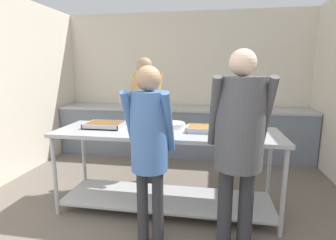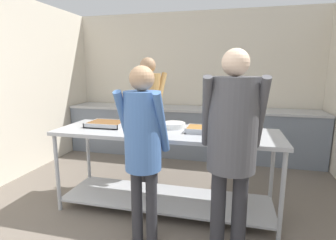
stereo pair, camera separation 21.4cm
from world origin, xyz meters
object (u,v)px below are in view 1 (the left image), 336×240
at_px(guest_serving_right, 149,139).
at_px(water_bottle, 121,100).
at_px(serving_tray_vegetables, 105,125).
at_px(sauce_pan, 144,123).
at_px(plate_stack, 173,125).
at_px(cook_behind_counter, 145,107).
at_px(broccoli_bowl, 243,126).
at_px(serving_tray_roast, 208,129).
at_px(guest_serving_left, 239,135).

relative_size(guest_serving_right, water_bottle, 6.43).
bearing_deg(serving_tray_vegetables, sauce_pan, 15.53).
bearing_deg(plate_stack, guest_serving_right, -95.74).
bearing_deg(serving_tray_vegetables, guest_serving_right, -45.60).
height_order(serving_tray_vegetables, cook_behind_counter, cook_behind_counter).
distance_m(serving_tray_vegetables, guest_serving_right, 1.01).
distance_m(serving_tray_vegetables, cook_behind_counter, 0.69).
bearing_deg(broccoli_bowl, serving_tray_roast, -160.27).
distance_m(serving_tray_vegetables, guest_serving_left, 1.62).
bearing_deg(guest_serving_left, cook_behind_counter, 130.78).
distance_m(plate_stack, water_bottle, 2.27).
bearing_deg(serving_tray_vegetables, plate_stack, 7.64).
bearing_deg(guest_serving_left, broccoli_bowl, 81.67).
distance_m(serving_tray_roast, water_bottle, 2.61).
height_order(serving_tray_vegetables, guest_serving_right, guest_serving_right).
bearing_deg(plate_stack, serving_tray_roast, -16.64).
relative_size(sauce_pan, cook_behind_counter, 0.21).
bearing_deg(broccoli_bowl, guest_serving_left, -98.33).
bearing_deg(plate_stack, broccoli_bowl, 1.23).
height_order(sauce_pan, guest_serving_right, guest_serving_right).
relative_size(serving_tray_vegetables, serving_tray_roast, 0.97).
height_order(sauce_pan, broccoli_bowl, broccoli_bowl).
bearing_deg(serving_tray_roast, water_bottle, 130.83).
bearing_deg(broccoli_bowl, plate_stack, -178.77).
distance_m(serving_tray_vegetables, serving_tray_roast, 1.19).
bearing_deg(guest_serving_right, serving_tray_vegetables, 134.40).
xyz_separation_m(serving_tray_roast, broccoli_bowl, (0.38, 0.14, 0.02)).
bearing_deg(water_bottle, broccoli_bowl, -41.40).
relative_size(broccoli_bowl, cook_behind_counter, 0.14).
distance_m(sauce_pan, water_bottle, 2.08).
xyz_separation_m(serving_tray_vegetables, sauce_pan, (0.44, 0.12, 0.01)).
height_order(serving_tray_vegetables, serving_tray_roast, same).
height_order(plate_stack, guest_serving_right, guest_serving_right).
bearing_deg(broccoli_bowl, water_bottle, 138.60).
bearing_deg(broccoli_bowl, guest_serving_right, -135.61).
xyz_separation_m(serving_tray_vegetables, serving_tray_roast, (1.19, -0.01, -0.00)).
bearing_deg(guest_serving_right, cook_behind_counter, 106.15).
height_order(guest_serving_left, guest_serving_right, guest_serving_left).
height_order(sauce_pan, guest_serving_left, guest_serving_left).
distance_m(serving_tray_roast, guest_serving_left, 0.75).
xyz_separation_m(plate_stack, guest_serving_right, (-0.08, -0.83, 0.05)).
xyz_separation_m(broccoli_bowl, guest_serving_left, (-0.12, -0.83, 0.10)).
xyz_separation_m(sauce_pan, serving_tray_roast, (0.75, -0.13, -0.01)).
bearing_deg(broccoli_bowl, cook_behind_counter, 159.52).
bearing_deg(serving_tray_roast, guest_serving_right, -124.29).
bearing_deg(sauce_pan, plate_stack, -2.47).
bearing_deg(guest_serving_right, water_bottle, 114.52).
bearing_deg(broccoli_bowl, sauce_pan, -179.92).
bearing_deg(guest_serving_left, plate_stack, 128.81).
xyz_separation_m(serving_tray_vegetables, guest_serving_left, (1.45, -0.71, 0.12)).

